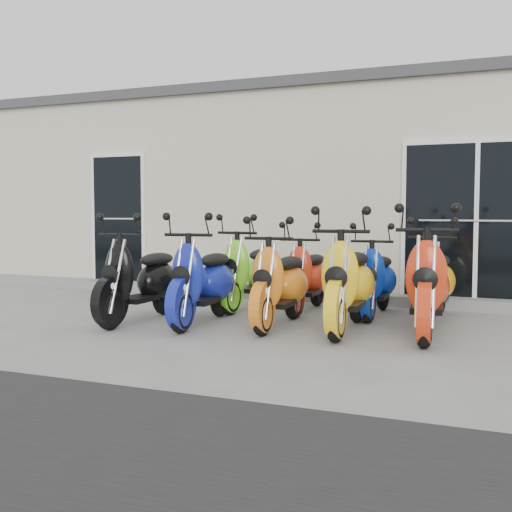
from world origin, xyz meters
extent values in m
plane|color=gray|center=(0.00, 0.00, 0.00)|extent=(80.00, 80.00, 0.00)
cube|color=beige|center=(0.00, 5.20, 1.60)|extent=(14.00, 6.00, 3.20)
cube|color=#3F3F42|center=(0.00, 5.20, 3.28)|extent=(14.20, 6.20, 0.16)
cube|color=gray|center=(0.00, 2.02, 0.07)|extent=(14.00, 0.40, 0.15)
cube|color=black|center=(-3.20, 2.17, 1.26)|extent=(1.07, 0.08, 2.22)
cube|color=black|center=(2.60, 2.17, 1.26)|extent=(2.02, 0.08, 2.22)
camera|label=1|loc=(3.18, -7.05, 1.33)|focal=45.00mm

